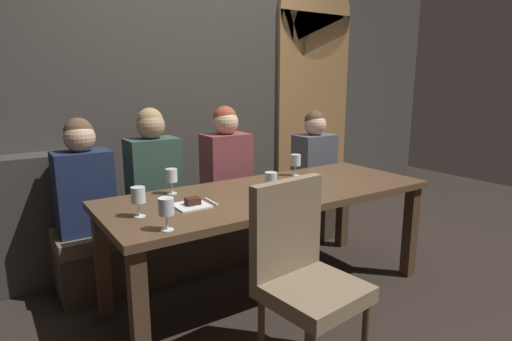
{
  "coord_description": "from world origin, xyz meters",
  "views": [
    {
      "loc": [
        -1.58,
        -2.2,
        1.47
      ],
      "look_at": [
        0.01,
        0.19,
        0.84
      ],
      "focal_mm": 29.63,
      "sensor_mm": 36.0,
      "label": 1
    }
  ],
  "objects": [
    {
      "name": "back_wall_tiled",
      "position": [
        0.0,
        1.22,
        1.5
      ],
      "size": [
        6.0,
        0.12,
        3.0
      ],
      "primitive_type": "cube",
      "color": "#423D38",
      "rests_on": "ground"
    },
    {
      "name": "wine_glass_center_back",
      "position": [
        -0.86,
        -0.33,
        0.85
      ],
      "size": [
        0.08,
        0.08,
        0.16
      ],
      "color": "silver",
      "rests_on": "dining_table"
    },
    {
      "name": "wine_glass_near_left",
      "position": [
        0.41,
        0.25,
        0.85
      ],
      "size": [
        0.08,
        0.08,
        0.16
      ],
      "color": "silver",
      "rests_on": "dining_table"
    },
    {
      "name": "wine_glass_end_left",
      "position": [
        -0.58,
        0.29,
        0.85
      ],
      "size": [
        0.08,
        0.08,
        0.16
      ],
      "color": "silver",
      "rests_on": "dining_table"
    },
    {
      "name": "fork_on_table",
      "position": [
        -0.45,
        -0.02,
        0.74
      ],
      "size": [
        0.02,
        0.17,
        0.01
      ],
      "primitive_type": "cube",
      "rotation": [
        0.0,
        0.0,
        -0.02
      ],
      "color": "silver",
      "rests_on": "dining_table"
    },
    {
      "name": "arched_door",
      "position": [
        1.35,
        1.15,
        1.36
      ],
      "size": [
        0.9,
        0.05,
        2.55
      ],
      "color": "olive",
      "rests_on": "ground"
    },
    {
      "name": "banquette_bench",
      "position": [
        0.0,
        0.7,
        0.23
      ],
      "size": [
        2.5,
        0.44,
        0.45
      ],
      "color": "#40352A",
      "rests_on": "ground"
    },
    {
      "name": "diner_far_end",
      "position": [
        0.05,
        0.68,
        0.83
      ],
      "size": [
        0.36,
        0.24,
        0.81
      ],
      "color": "brown",
      "rests_on": "banquette_bench"
    },
    {
      "name": "diner_redhead",
      "position": [
        -1.03,
        0.7,
        0.81
      ],
      "size": [
        0.36,
        0.24,
        0.77
      ],
      "color": "#192342",
      "rests_on": "banquette_bench"
    },
    {
      "name": "dining_table",
      "position": [
        0.0,
        0.0,
        0.65
      ],
      "size": [
        2.2,
        0.84,
        0.74
      ],
      "color": "#493422",
      "rests_on": "ground"
    },
    {
      "name": "dessert_plate",
      "position": [
        -0.59,
        -0.03,
        0.75
      ],
      "size": [
        0.19,
        0.19,
        0.05
      ],
      "color": "white",
      "rests_on": "dining_table"
    },
    {
      "name": "ground",
      "position": [
        0.0,
        0.0,
        0.0
      ],
      "size": [
        9.0,
        9.0,
        0.0
      ],
      "primitive_type": "plane",
      "color": "black"
    },
    {
      "name": "diner_bearded",
      "position": [
        -0.54,
        0.72,
        0.84
      ],
      "size": [
        0.36,
        0.24,
        0.81
      ],
      "color": "#2D473D",
      "rests_on": "banquette_bench"
    },
    {
      "name": "chair_near_side",
      "position": [
        -0.33,
        -0.72,
        0.56
      ],
      "size": [
        0.49,
        0.49,
        0.98
      ],
      "color": "brown",
      "rests_on": "ground"
    },
    {
      "name": "wine_glass_end_right",
      "position": [
        -0.91,
        -0.05,
        0.86
      ],
      "size": [
        0.08,
        0.08,
        0.16
      ],
      "color": "silver",
      "rests_on": "dining_table"
    },
    {
      "name": "diner_near_end",
      "position": [
        0.97,
        0.68,
        0.8
      ],
      "size": [
        0.36,
        0.24,
        0.73
      ],
      "color": "#4C515B",
      "rests_on": "banquette_bench"
    },
    {
      "name": "wine_glass_center_front",
      "position": [
        -0.11,
        -0.15,
        0.85
      ],
      "size": [
        0.08,
        0.08,
        0.16
      ],
      "color": "silver",
      "rests_on": "dining_table"
    }
  ]
}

